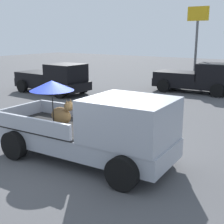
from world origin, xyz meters
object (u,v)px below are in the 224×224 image
object	(u,v)px
motel_sign	(197,31)
pickup_truck_far	(54,79)
pickup_truck_main	(98,129)
pickup_truck_red	(198,78)

from	to	relation	value
motel_sign	pickup_truck_far	bearing A→B (deg)	-129.19
pickup_truck_far	motel_sign	xyz separation A→B (m)	(5.96, 7.31, 2.79)
pickup_truck_far	motel_sign	size ratio (longest dim) A/B	0.93
pickup_truck_far	pickup_truck_main	bearing A→B (deg)	-37.82
pickup_truck_far	motel_sign	bearing A→B (deg)	51.98
pickup_truck_main	pickup_truck_red	world-z (taller)	pickup_truck_main
pickup_truck_red	motel_sign	size ratio (longest dim) A/B	0.94
motel_sign	pickup_truck_red	bearing A→B (deg)	-65.30
pickup_truck_red	motel_sign	world-z (taller)	motel_sign
pickup_truck_red	pickup_truck_far	xyz separation A→B (m)	(-6.96, -5.14, 0.00)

